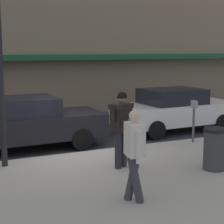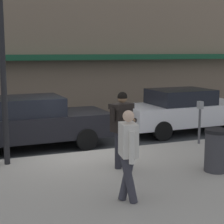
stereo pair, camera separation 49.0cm
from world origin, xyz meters
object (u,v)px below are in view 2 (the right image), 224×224
(man_texting_on_phone, at_px, (122,122))
(trash_bin, at_px, (216,150))
(parked_sedan_far, at_px, (183,110))
(pedestrian_in_light_coat, at_px, (128,150))
(parked_sedan_mid, at_px, (31,122))
(street_lamp_post, at_px, (2,39))
(parking_meter, at_px, (200,116))

(man_texting_on_phone, bearing_deg, trash_bin, -28.17)
(parked_sedan_far, height_order, pedestrian_in_light_coat, pedestrian_in_light_coat)
(parked_sedan_far, bearing_deg, pedestrian_in_light_coat, -129.98)
(trash_bin, bearing_deg, parked_sedan_mid, 129.83)
(street_lamp_post, height_order, trash_bin, street_lamp_post)
(parking_meter, height_order, trash_bin, parking_meter)
(man_texting_on_phone, xyz_separation_m, trash_bin, (1.91, -1.02, -0.62))
(pedestrian_in_light_coat, xyz_separation_m, trash_bin, (2.58, 0.87, -0.47))
(street_lamp_post, bearing_deg, trash_bin, -27.60)
(parked_sedan_far, xyz_separation_m, trash_bin, (-1.91, -4.48, -0.16))
(parking_meter, bearing_deg, street_lamp_post, -179.48)
(pedestrian_in_light_coat, distance_m, trash_bin, 2.76)
(parked_sedan_far, distance_m, parking_meter, 2.27)
(parked_sedan_mid, bearing_deg, parking_meter, -21.62)
(parked_sedan_mid, bearing_deg, pedestrian_in_light_coat, -79.70)
(parked_sedan_mid, distance_m, man_texting_on_phone, 3.58)
(parked_sedan_far, bearing_deg, parked_sedan_mid, -176.98)
(pedestrian_in_light_coat, height_order, parking_meter, pedestrian_in_light_coat)
(trash_bin, bearing_deg, street_lamp_post, 152.40)
(man_texting_on_phone, relative_size, parking_meter, 1.42)
(trash_bin, bearing_deg, parked_sedan_far, 66.88)
(parked_sedan_mid, xyz_separation_m, parking_meter, (4.64, -1.84, 0.18))
(pedestrian_in_light_coat, bearing_deg, man_texting_on_phone, 70.67)
(parked_sedan_far, relative_size, parking_meter, 3.59)
(parked_sedan_mid, xyz_separation_m, pedestrian_in_light_coat, (0.92, -5.07, 0.32))
(man_texting_on_phone, relative_size, pedestrian_in_light_coat, 1.06)
(man_texting_on_phone, height_order, trash_bin, man_texting_on_phone)
(pedestrian_in_light_coat, relative_size, trash_bin, 1.74)
(man_texting_on_phone, bearing_deg, parked_sedan_mid, 116.58)
(parked_sedan_far, bearing_deg, man_texting_on_phone, -137.89)
(pedestrian_in_light_coat, bearing_deg, street_lamp_post, 119.92)
(man_texting_on_phone, height_order, pedestrian_in_light_coat, man_texting_on_phone)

